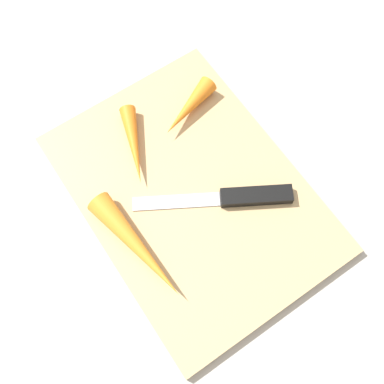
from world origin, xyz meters
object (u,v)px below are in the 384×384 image
at_px(carrot_shortest, 188,108).
at_px(knife, 246,197).
at_px(cutting_board, 192,194).
at_px(carrot_medium, 134,145).
at_px(carrot_longest, 137,246).

bearing_deg(carrot_shortest, knife, 66.42).
bearing_deg(cutting_board, carrot_medium, -163.28).
height_order(cutting_board, carrot_shortest, carrot_shortest).
height_order(carrot_medium, carrot_shortest, carrot_shortest).
bearing_deg(carrot_shortest, cutting_board, 38.60).
relative_size(carrot_medium, carrot_shortest, 1.15).
relative_size(knife, carrot_medium, 1.68).
relative_size(cutting_board, carrot_medium, 3.32).
relative_size(carrot_shortest, carrot_longest, 0.62).
distance_m(carrot_medium, carrot_shortest, 0.09).
distance_m(carrot_medium, carrot_longest, 0.14).
height_order(cutting_board, carrot_longest, carrot_longest).
xyz_separation_m(cutting_board, carrot_shortest, (-0.10, 0.06, 0.02)).
xyz_separation_m(carrot_shortest, carrot_longest, (0.12, -0.16, 0.00)).
height_order(knife, carrot_longest, carrot_longest).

